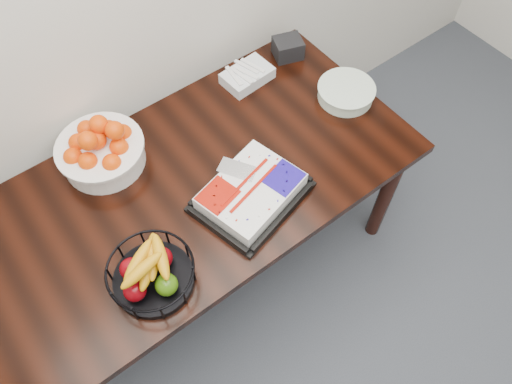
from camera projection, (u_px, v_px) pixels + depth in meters
table at (193, 195)px, 2.01m from camera, size 1.80×0.90×0.75m
cake_tray at (251, 192)px, 1.87m from camera, size 0.47×0.41×0.08m
tangerine_bowl at (100, 147)px, 1.92m from camera, size 0.34×0.34×0.22m
fruit_basket at (151, 273)px, 1.67m from camera, size 0.30×0.30×0.16m
plate_stack at (346, 92)px, 2.16m from camera, size 0.25×0.25×0.06m
fork_bag at (247, 75)px, 2.22m from camera, size 0.23×0.16×0.06m
napkin_box at (288, 48)px, 2.29m from camera, size 0.15×0.14×0.09m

